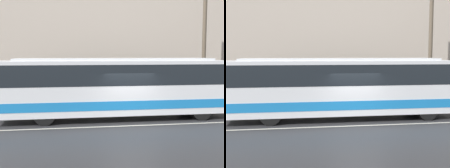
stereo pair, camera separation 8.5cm
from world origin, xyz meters
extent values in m
plane|color=#2D2D30|center=(0.00, 0.00, 0.00)|extent=(60.00, 60.00, 0.00)
cube|color=gray|center=(0.00, 5.31, 0.07)|extent=(60.00, 2.63, 0.14)
cube|color=#B7A899|center=(0.00, 6.78, 6.05)|extent=(60.00, 0.30, 12.10)
cube|color=#2D2B28|center=(0.00, 6.61, 1.40)|extent=(60.00, 0.06, 2.80)
cube|color=beige|center=(0.00, 0.00, 0.00)|extent=(54.00, 0.14, 0.01)
cube|color=silver|center=(-0.54, 1.77, 1.72)|extent=(12.03, 2.46, 2.75)
cube|color=#1972BF|center=(-0.54, 1.77, 0.90)|extent=(11.97, 2.48, 0.45)
cube|color=black|center=(-0.54, 1.77, 2.40)|extent=(11.67, 2.48, 1.04)
cube|color=orange|center=(5.43, 1.77, 2.91)|extent=(0.12, 1.84, 0.28)
cube|color=silver|center=(-0.54, 1.77, 3.16)|extent=(10.22, 2.09, 0.12)
cylinder|color=black|center=(3.88, 0.70, 0.52)|extent=(1.03, 0.28, 1.03)
cylinder|color=black|center=(3.88, 2.84, 0.52)|extent=(1.03, 0.28, 1.03)
cylinder|color=black|center=(-4.15, 0.70, 0.52)|extent=(1.03, 0.28, 1.03)
cylinder|color=black|center=(-4.15, 2.84, 0.52)|extent=(1.03, 0.28, 1.03)
cylinder|color=brown|center=(5.79, 4.66, 3.51)|extent=(0.25, 0.25, 6.75)
camera|label=1|loc=(-3.23, -14.41, 3.46)|focal=50.00mm
camera|label=2|loc=(-3.15, -14.42, 3.46)|focal=50.00mm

